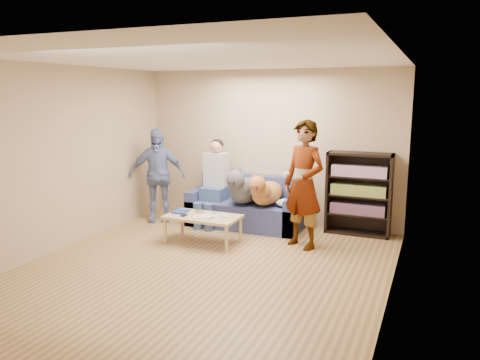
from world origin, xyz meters
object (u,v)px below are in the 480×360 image
at_px(person_standing_right, 304,185).
at_px(bookshelf, 359,192).
at_px(camera_silver, 199,211).
at_px(person_seated, 214,179).
at_px(sofa, 247,209).
at_px(dog_tan, 265,192).
at_px(person_standing_left, 157,175).
at_px(notebook_blue, 181,211).
at_px(dog_gray, 245,188).
at_px(coffee_table, 203,219).

bearing_deg(person_standing_right, bookshelf, 82.44).
relative_size(camera_silver, person_seated, 0.07).
height_order(sofa, bookshelf, bookshelf).
relative_size(person_standing_right, dog_tan, 1.57).
distance_m(person_standing_left, dog_tan, 1.95).
bearing_deg(person_seated, camera_silver, -78.18).
bearing_deg(person_standing_left, notebook_blue, -67.58).
height_order(notebook_blue, person_seated, person_seated).
relative_size(person_standing_left, dog_gray, 1.26).
relative_size(dog_gray, bookshelf, 0.99).
height_order(dog_gray, bookshelf, bookshelf).
xyz_separation_m(person_standing_left, coffee_table, (1.30, -0.81, -0.44)).
distance_m(notebook_blue, sofa, 1.28).
xyz_separation_m(camera_silver, person_seated, (-0.19, 0.90, 0.33)).
relative_size(camera_silver, bookshelf, 0.08).
xyz_separation_m(notebook_blue, dog_gray, (0.68, 0.91, 0.24)).
relative_size(person_standing_left, person_seated, 1.10).
relative_size(coffee_table, bookshelf, 0.85).
relative_size(person_standing_left, camera_silver, 14.71).
bearing_deg(bookshelf, person_seated, -171.29).
bearing_deg(sofa, dog_gray, -78.05).
xyz_separation_m(camera_silver, dog_tan, (0.76, 0.84, 0.20)).
height_order(person_seated, bookshelf, person_seated).
bearing_deg(sofa, person_seated, -167.09).
bearing_deg(dog_gray, person_standing_left, -174.70).
height_order(camera_silver, person_seated, person_seated).
relative_size(person_standing_left, coffee_table, 1.47).
bearing_deg(dog_gray, coffee_table, -106.50).
relative_size(person_standing_left, dog_tan, 1.38).
bearing_deg(dog_gray, person_standing_right, -25.90).
xyz_separation_m(dog_tan, bookshelf, (1.41, 0.42, 0.04)).
bearing_deg(person_seated, sofa, 12.91).
bearing_deg(person_standing_left, dog_gray, -22.08).
bearing_deg(person_seated, bookshelf, 8.71).
bearing_deg(coffee_table, sofa, 77.89).
relative_size(person_standing_right, bookshelf, 1.42).
height_order(person_standing_right, person_seated, person_standing_right).
height_order(person_standing_right, camera_silver, person_standing_right).
xyz_separation_m(person_standing_right, person_standing_left, (-2.71, 0.40, -0.11)).
bearing_deg(person_seated, dog_gray, -5.51).
distance_m(sofa, dog_gray, 0.43).
xyz_separation_m(person_standing_right, person_seated, (-1.72, 0.61, -0.15)).
height_order(person_standing_left, coffee_table, person_standing_left).
height_order(person_seated, coffee_table, person_seated).
distance_m(person_standing_left, camera_silver, 1.42).
xyz_separation_m(sofa, person_seated, (-0.55, -0.13, 0.49)).
distance_m(camera_silver, bookshelf, 2.51).
bearing_deg(notebook_blue, coffee_table, -7.13).
height_order(camera_silver, dog_tan, dog_tan).
bearing_deg(person_seated, person_standing_right, -19.38).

